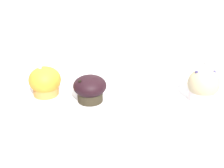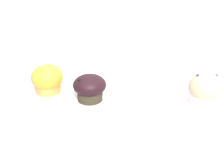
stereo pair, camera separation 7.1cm
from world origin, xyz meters
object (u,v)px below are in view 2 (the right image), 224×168
(muffin_front_center, at_px, (205,90))
(serving_plate, at_px, (138,74))
(muffin_back_right, at_px, (47,79))
(muffin_back_left, at_px, (90,87))

(muffin_front_center, height_order, serving_plate, muffin_front_center)
(muffin_front_center, xyz_separation_m, muffin_back_right, (-0.45, -0.05, -0.00))
(muffin_back_right, bearing_deg, muffin_front_center, 6.21)
(muffin_back_left, bearing_deg, serving_plate, 63.15)
(muffin_back_right, bearing_deg, muffin_back_left, -5.89)
(serving_plate, bearing_deg, muffin_front_center, -32.27)
(muffin_front_center, distance_m, serving_plate, 0.26)
(muffin_front_center, xyz_separation_m, serving_plate, (-0.21, 0.13, -0.04))
(muffin_back_left, distance_m, muffin_back_right, 0.14)
(muffin_back_right, distance_m, serving_plate, 0.30)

